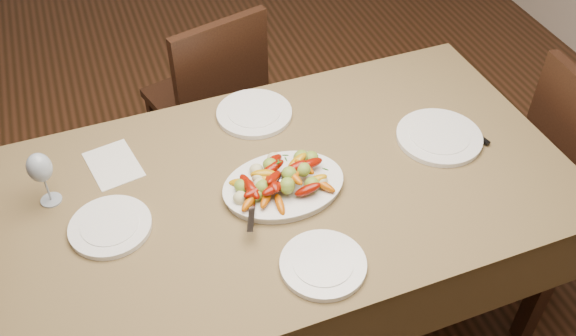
% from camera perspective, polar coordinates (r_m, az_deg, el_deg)
% --- Properties ---
extents(floor, '(6.00, 6.00, 0.00)m').
position_cam_1_polar(floor, '(2.69, -4.32, -12.36)').
color(floor, '#361E10').
rests_on(floor, ground).
extents(dining_table, '(1.87, 1.09, 0.76)m').
position_cam_1_polar(dining_table, '(2.36, 0.00, -7.77)').
color(dining_table, brown).
rests_on(dining_table, ground).
extents(chair_far, '(0.52, 0.52, 0.95)m').
position_cam_1_polar(chair_far, '(2.90, -7.50, 6.15)').
color(chair_far, black).
rests_on(chair_far, ground).
extents(serving_platter, '(0.39, 0.29, 0.02)m').
position_cam_1_polar(serving_platter, '(2.04, -0.40, -1.70)').
color(serving_platter, white).
rests_on(serving_platter, dining_table).
extents(roasted_vegetables, '(0.32, 0.22, 0.09)m').
position_cam_1_polar(roasted_vegetables, '(2.00, -0.41, -0.56)').
color(roasted_vegetables, '#710D02').
rests_on(roasted_vegetables, serving_platter).
extents(serving_spoon, '(0.28, 0.16, 0.03)m').
position_cam_1_polar(serving_spoon, '(1.98, -1.78, -2.16)').
color(serving_spoon, '#9EA0A8').
rests_on(serving_spoon, serving_platter).
extents(plate_left, '(0.25, 0.25, 0.02)m').
position_cam_1_polar(plate_left, '(2.00, -15.51, -5.06)').
color(plate_left, white).
rests_on(plate_left, dining_table).
extents(plate_right, '(0.30, 0.30, 0.02)m').
position_cam_1_polar(plate_right, '(2.28, 13.28, 2.69)').
color(plate_right, white).
rests_on(plate_right, dining_table).
extents(plate_far, '(0.27, 0.27, 0.02)m').
position_cam_1_polar(plate_far, '(2.33, -3.02, 4.86)').
color(plate_far, white).
rests_on(plate_far, dining_table).
extents(plate_near, '(0.25, 0.25, 0.02)m').
position_cam_1_polar(plate_near, '(1.84, 3.13, -8.58)').
color(plate_near, white).
rests_on(plate_near, dining_table).
extents(wine_glass, '(0.08, 0.08, 0.20)m').
position_cam_1_polar(wine_glass, '(2.08, -20.94, -0.79)').
color(wine_glass, '#8C99A5').
rests_on(wine_glass, dining_table).
extents(menu_card, '(0.19, 0.23, 0.00)m').
position_cam_1_polar(menu_card, '(2.21, -15.26, 0.30)').
color(menu_card, silver).
rests_on(menu_card, dining_table).
extents(table_knife, '(0.07, 0.20, 0.01)m').
position_cam_1_polar(table_knife, '(2.35, 15.99, 3.24)').
color(table_knife, '#9EA0A8').
rests_on(table_knife, dining_table).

